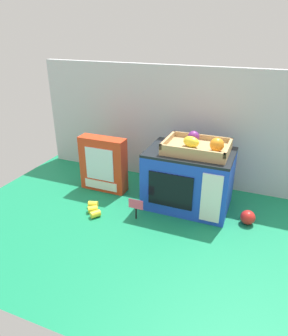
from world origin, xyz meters
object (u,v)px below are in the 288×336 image
object	(u,v)px
toy_microwave	(189,179)
loose_toy_banana	(94,209)
price_sign	(136,206)
food_groups_crate	(198,147)
cookie_set_box	(103,164)
loose_toy_apple	(248,217)

from	to	relation	value
toy_microwave	loose_toy_banana	bearing A→B (deg)	-148.94
price_sign	food_groups_crate	bearing A→B (deg)	44.90
loose_toy_banana	cookie_set_box	bearing A→B (deg)	106.06
food_groups_crate	toy_microwave	bearing A→B (deg)	-174.15
price_sign	loose_toy_banana	world-z (taller)	price_sign
cookie_set_box	loose_toy_apple	world-z (taller)	cookie_set_box
food_groups_crate	loose_toy_apple	xyz separation A→B (m)	(0.26, -0.06, -0.28)
cookie_set_box	price_sign	bearing A→B (deg)	-36.27
toy_microwave	cookie_set_box	distance (m)	0.46
toy_microwave	food_groups_crate	distance (m)	0.17
cookie_set_box	food_groups_crate	bearing A→B (deg)	1.70
cookie_set_box	loose_toy_banana	world-z (taller)	cookie_set_box
food_groups_crate	cookie_set_box	size ratio (longest dim) A/B	1.00
price_sign	loose_toy_apple	bearing A→B (deg)	17.74
toy_microwave	cookie_set_box	bearing A→B (deg)	-178.59
food_groups_crate	loose_toy_banana	size ratio (longest dim) A/B	2.44
toy_microwave	price_sign	bearing A→B (deg)	-130.96
loose_toy_banana	loose_toy_apple	distance (m)	0.71
loose_toy_apple	toy_microwave	bearing A→B (deg)	168.54
food_groups_crate	loose_toy_banana	world-z (taller)	food_groups_crate
cookie_set_box	price_sign	xyz separation A→B (m)	(0.27, -0.20, -0.08)
price_sign	toy_microwave	bearing A→B (deg)	49.04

